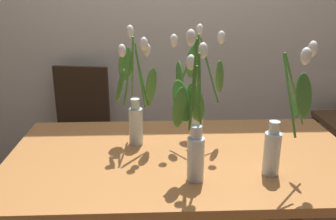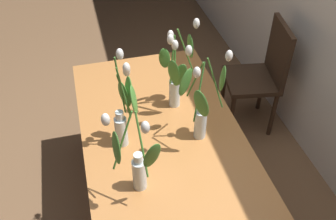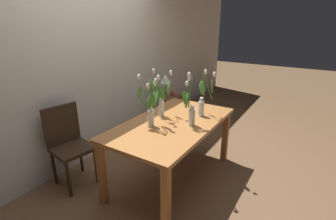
{
  "view_description": "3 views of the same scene",
  "coord_description": "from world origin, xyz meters",
  "px_view_note": "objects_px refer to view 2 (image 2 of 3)",
  "views": [
    {
      "loc": [
        -0.13,
        -1.54,
        1.48
      ],
      "look_at": [
        -0.07,
        0.04,
        0.94
      ],
      "focal_mm": 39.48,
      "sensor_mm": 36.0,
      "label": 1
    },
    {
      "loc": [
        1.51,
        -0.36,
        2.26
      ],
      "look_at": [
        0.01,
        0.04,
        0.9
      ],
      "focal_mm": 40.57,
      "sensor_mm": 36.0,
      "label": 2
    },
    {
      "loc": [
        -2.2,
        -1.33,
        1.82
      ],
      "look_at": [
        -0.08,
        0.0,
        0.91
      ],
      "focal_mm": 26.41,
      "sensor_mm": 36.0,
      "label": 3
    }
  ],
  "objects_px": {
    "tulip_vase_1": "(137,165)",
    "tulip_vase_2": "(176,75)",
    "dining_table": "(162,143)",
    "tulip_vase_3": "(202,107)",
    "dining_chair": "(262,72)",
    "tulip_vase_0": "(124,113)"
  },
  "relations": [
    {
      "from": "tulip_vase_3",
      "to": "tulip_vase_1",
      "type": "bearing_deg",
      "value": -54.45
    },
    {
      "from": "tulip_vase_1",
      "to": "tulip_vase_3",
      "type": "relative_size",
      "value": 0.97
    },
    {
      "from": "tulip_vase_2",
      "to": "tulip_vase_3",
      "type": "distance_m",
      "value": 0.3
    },
    {
      "from": "dining_table",
      "to": "tulip_vase_3",
      "type": "height_order",
      "value": "tulip_vase_3"
    },
    {
      "from": "dining_table",
      "to": "tulip_vase_2",
      "type": "distance_m",
      "value": 0.41
    },
    {
      "from": "tulip_vase_0",
      "to": "tulip_vase_1",
      "type": "distance_m",
      "value": 0.35
    },
    {
      "from": "dining_table",
      "to": "tulip_vase_1",
      "type": "bearing_deg",
      "value": -28.97
    },
    {
      "from": "tulip_vase_1",
      "to": "dining_chair",
      "type": "relative_size",
      "value": 0.58
    },
    {
      "from": "tulip_vase_2",
      "to": "dining_chair",
      "type": "bearing_deg",
      "value": 118.67
    },
    {
      "from": "dining_table",
      "to": "tulip_vase_2",
      "type": "relative_size",
      "value": 2.86
    },
    {
      "from": "tulip_vase_0",
      "to": "tulip_vase_3",
      "type": "xyz_separation_m",
      "value": [
        0.06,
        0.41,
        0.01
      ]
    },
    {
      "from": "tulip_vase_0",
      "to": "dining_chair",
      "type": "bearing_deg",
      "value": 120.2
    },
    {
      "from": "dining_table",
      "to": "tulip_vase_3",
      "type": "distance_m",
      "value": 0.38
    },
    {
      "from": "tulip_vase_2",
      "to": "dining_table",
      "type": "bearing_deg",
      "value": -33.24
    },
    {
      "from": "tulip_vase_1",
      "to": "dining_chair",
      "type": "bearing_deg",
      "value": 131.38
    },
    {
      "from": "tulip_vase_1",
      "to": "tulip_vase_2",
      "type": "xyz_separation_m",
      "value": [
        -0.58,
        0.35,
        0.04
      ]
    },
    {
      "from": "tulip_vase_0",
      "to": "dining_table",
      "type": "bearing_deg",
      "value": 95.14
    },
    {
      "from": "dining_table",
      "to": "dining_chair",
      "type": "bearing_deg",
      "value": 124.46
    },
    {
      "from": "tulip_vase_1",
      "to": "tulip_vase_2",
      "type": "relative_size",
      "value": 0.97
    },
    {
      "from": "dining_table",
      "to": "tulip_vase_1",
      "type": "xyz_separation_m",
      "value": [
        0.37,
        -0.21,
        0.28
      ]
    },
    {
      "from": "tulip_vase_0",
      "to": "tulip_vase_3",
      "type": "relative_size",
      "value": 1.06
    },
    {
      "from": "dining_table",
      "to": "tulip_vase_3",
      "type": "xyz_separation_m",
      "value": [
        0.08,
        0.2,
        0.31
      ]
    }
  ]
}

